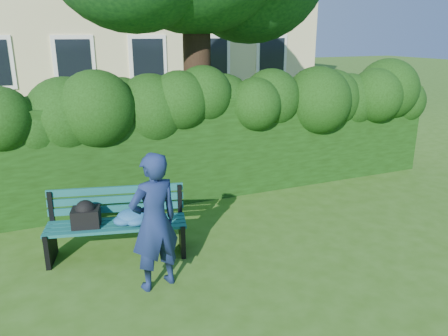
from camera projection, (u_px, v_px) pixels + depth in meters
name	position (u px, v px, depth m)	size (l,w,h in m)	color
ground	(240.00, 243.00, 6.25)	(80.00, 80.00, 0.00)	#315A16
hedge	(189.00, 147.00, 7.91)	(10.00, 1.00, 1.80)	black
park_bench	(116.00, 220.00, 5.78)	(1.89, 0.96, 0.89)	#0F4F4C
man_reading	(154.00, 222.00, 4.96)	(0.60, 0.39, 1.64)	#16244E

